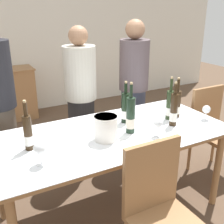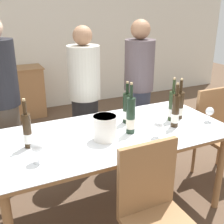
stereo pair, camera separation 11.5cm
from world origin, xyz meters
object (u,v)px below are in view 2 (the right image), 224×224
object	(u,v)px
wine_glass_0	(158,125)
chair_near_front	(155,208)
chair_right_end	(217,128)
person_guest_left	(85,103)
wine_bottle_2	(131,117)
dining_table	(112,140)
wine_bottle_4	(175,111)
wine_bottle_1	(127,109)
wine_bottle_0	(27,131)
person_host	(3,110)
wine_bottle_3	(179,106)
wine_bottle_5	(172,107)
wine_glass_1	(37,147)
ice_bucket	(105,127)
person_guest_right	(138,93)
wine_glass_2	(210,112)
sideboard_cabinet	(5,94)

from	to	relation	value
wine_glass_0	chair_near_front	xyz separation A→B (m)	(-0.31, -0.46, -0.33)
chair_right_end	person_guest_left	world-z (taller)	person_guest_left
wine_bottle_2	chair_near_front	bearing A→B (deg)	-104.49
dining_table	wine_bottle_4	xyz separation A→B (m)	(0.54, -0.11, 0.21)
chair_near_front	wine_bottle_1	bearing A→B (deg)	74.01
wine_bottle_0	person_host	world-z (taller)	person_host
wine_bottle_3	wine_bottle_5	distance (m)	0.09
wine_bottle_0	chair_near_front	distance (m)	1.02
wine_glass_1	chair_near_front	size ratio (longest dim) A/B	0.17
person_host	ice_bucket	bearing A→B (deg)	-52.61
wine_bottle_0	wine_bottle_5	distance (m)	1.26
dining_table	wine_bottle_0	world-z (taller)	wine_bottle_0
ice_bucket	wine_bottle_4	bearing A→B (deg)	-2.54
wine_bottle_0	person_host	xyz separation A→B (m)	(-0.10, 0.73, -0.07)
wine_bottle_2	wine_bottle_3	size ratio (longest dim) A/B	1.13
wine_bottle_0	wine_bottle_5	size ratio (longest dim) A/B	0.95
wine_bottle_5	person_guest_right	xyz separation A→B (m)	(0.10, 0.76, -0.09)
wine_bottle_1	chair_near_front	bearing A→B (deg)	-105.99
chair_near_front	dining_table	bearing A→B (deg)	87.81
dining_table	chair_right_end	world-z (taller)	chair_right_end
dining_table	wine_bottle_1	world-z (taller)	wine_bottle_1
wine_bottle_3	wine_bottle_1	bearing A→B (deg)	166.52
wine_bottle_1	wine_glass_1	bearing A→B (deg)	-157.56
ice_bucket	person_guest_right	bearing A→B (deg)	47.00
person_guest_right	wine_bottle_1	bearing A→B (deg)	-127.73
wine_bottle_0	wine_glass_0	bearing A→B (deg)	-15.89
wine_glass_0	chair_right_end	bearing A→B (deg)	17.76
person_guest_left	wine_bottle_2	bearing A→B (deg)	-84.47
dining_table	person_guest_right	size ratio (longest dim) A/B	1.21
wine_bottle_2	wine_glass_2	xyz separation A→B (m)	(0.74, -0.09, -0.05)
wine_bottle_0	person_guest_left	distance (m)	1.03
person_guest_right	wine_bottle_0	bearing A→B (deg)	-151.53
sideboard_cabinet	ice_bucket	xyz separation A→B (m)	(0.50, -2.82, 0.47)
dining_table	person_host	world-z (taller)	person_host
ice_bucket	wine_bottle_2	size ratio (longest dim) A/B	0.46
wine_bottle_0	chair_right_end	xyz separation A→B (m)	(1.92, 0.05, -0.36)
person_host	wine_bottle_1	bearing A→B (deg)	-33.14
wine_glass_0	person_host	bearing A→B (deg)	136.23
wine_bottle_5	ice_bucket	bearing A→B (deg)	-171.73
person_guest_left	wine_bottle_4	bearing A→B (deg)	-61.62
person_host	person_guest_right	distance (m)	1.46
wine_bottle_1	wine_bottle_2	xyz separation A→B (m)	(-0.08, -0.20, 0.01)
wine_bottle_2	chair_near_front	world-z (taller)	wine_bottle_2
sideboard_cabinet	person_guest_left	xyz separation A→B (m)	(0.65, -1.95, 0.37)
wine_bottle_3	wine_bottle_0	bearing A→B (deg)	179.42
chair_right_end	person_guest_left	bearing A→B (deg)	150.30
wine_bottle_5	chair_right_end	size ratio (longest dim) A/B	0.41
wine_bottle_0	wine_glass_1	bearing A→B (deg)	-85.80
wine_glass_0	person_guest_left	distance (m)	1.04
wine_glass_0	wine_bottle_1	bearing A→B (deg)	101.75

